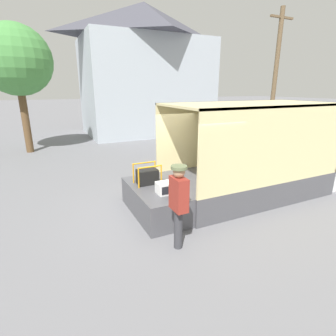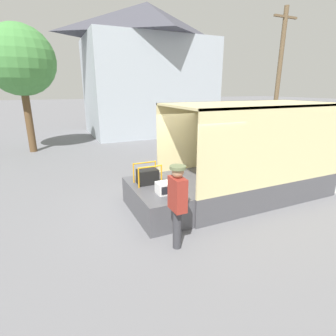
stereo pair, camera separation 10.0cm
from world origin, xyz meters
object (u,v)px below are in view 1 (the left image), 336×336
Objects in this scene: box_truck at (285,161)px; street_tree at (16,61)px; portable_generator at (148,176)px; worker_person at (179,199)px; utility_pole at (276,74)px; microwave at (167,188)px.

box_truck is 12.79m from street_tree.
portable_generator is at bearing 175.80° from box_truck.
utility_pole is (11.58, 8.86, 3.00)m from worker_person.
street_tree reaches higher than portable_generator.
street_tree reaches higher than microwave.
street_tree is (-3.19, 8.99, 3.53)m from portable_generator.
utility_pole reaches higher than portable_generator.
microwave is 14.02m from utility_pole.
portable_generator is (-4.79, 0.35, 0.05)m from box_truck.
microwave is at bearing 76.04° from worker_person.
worker_person is 14.88m from utility_pole.
box_truck is 10.39× the size of portable_generator.
street_tree is at bearing 171.60° from utility_pole.
microwave is 0.74× the size of portable_generator.
microwave is at bearing -145.80° from utility_pole.
microwave is (-4.61, -0.49, -0.02)m from box_truck.
utility_pole is at bearing 34.20° from microwave.
worker_person is 11.93m from street_tree.
utility_pole is at bearing 37.43° from worker_person.
portable_generator is 0.37× the size of worker_person.
street_tree is at bearing 130.51° from box_truck.
worker_person is at bearing -103.96° from microwave.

